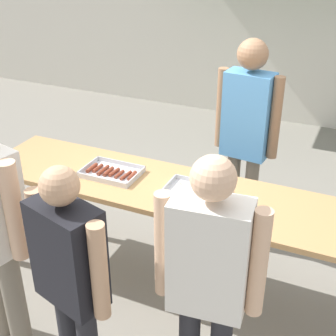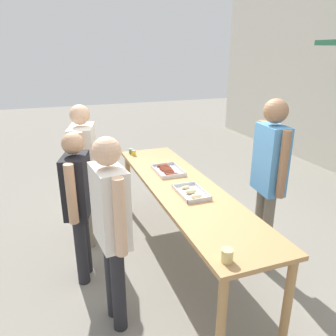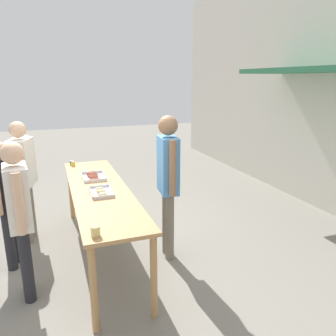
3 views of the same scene
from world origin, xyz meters
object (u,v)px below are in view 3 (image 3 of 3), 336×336
food_tray_sausages (94,177)px  person_server_behind_table (168,174)px  food_tray_buns (101,192)px  person_customer_holding_hotdog (23,172)px  condiment_jar_ketchup (73,164)px  condiment_jar_mustard (72,163)px  person_customer_with_cup (19,208)px  person_customer_waiting_in_line (7,195)px  beer_cup (95,231)px

food_tray_sausages → person_server_behind_table: size_ratio=0.23×
food_tray_buns → person_customer_holding_hotdog: person_customer_holding_hotdog is taller
condiment_jar_ketchup → condiment_jar_mustard: bearing=-170.1°
person_customer_with_cup → condiment_jar_ketchup: bearing=-25.7°
condiment_jar_mustard → condiment_jar_ketchup: bearing=9.9°
person_customer_waiting_in_line → person_server_behind_table: bearing=-86.8°
food_tray_buns → condiment_jar_mustard: bearing=-171.5°
person_server_behind_table → person_customer_with_cup: size_ratio=1.09×
food_tray_buns → condiment_jar_ketchup: size_ratio=5.64×
food_tray_buns → person_customer_waiting_in_line: size_ratio=0.26×
beer_cup → person_customer_with_cup: (-0.69, -0.66, 0.04)m
condiment_jar_ketchup → person_customer_holding_hotdog: person_customer_holding_hotdog is taller
person_server_behind_table → person_customer_with_cup: bearing=-74.3°
condiment_jar_ketchup → person_customer_waiting_in_line: bearing=-36.7°
person_server_behind_table → person_customer_with_cup: (0.29, -1.69, -0.12)m
person_server_behind_table → food_tray_sausages: bearing=-128.4°
person_customer_with_cup → person_customer_waiting_in_line: person_customer_with_cup is taller
condiment_jar_ketchup → beer_cup: (2.55, -0.00, 0.01)m
person_customer_holding_hotdog → person_customer_with_cup: bearing=-164.8°
food_tray_buns → person_customer_with_cup: person_customer_with_cup is taller
person_server_behind_table → person_customer_holding_hotdog: (-1.12, -1.74, -0.12)m
condiment_jar_ketchup → beer_cup: bearing=-0.0°
beer_cup → person_customer_holding_hotdog: bearing=-161.4°
food_tray_buns → person_customer_holding_hotdog: bearing=-137.5°
condiment_jar_mustard → person_customer_waiting_in_line: 1.49m
person_customer_holding_hotdog → condiment_jar_mustard: bearing=-38.9°
person_customer_with_cup → condiment_jar_mustard: bearing=-24.5°
food_tray_sausages → person_customer_waiting_in_line: size_ratio=0.27×
person_customer_holding_hotdog → person_customer_waiting_in_line: (0.69, -0.15, -0.08)m
person_customer_waiting_in_line → food_tray_buns: bearing=-90.6°
person_server_behind_table → person_customer_holding_hotdog: person_server_behind_table is taller
person_server_behind_table → condiment_jar_mustard: bearing=-141.6°
food_tray_buns → condiment_jar_ketchup: bearing=-171.6°
food_tray_sausages → food_tray_buns: (0.69, -0.00, 0.00)m
condiment_jar_ketchup → person_customer_waiting_in_line: person_customer_waiting_in_line is taller
food_tray_sausages → person_server_behind_table: person_server_behind_table is taller
person_customer_holding_hotdog → person_customer_with_cup: person_customer_holding_hotdog is taller
person_customer_holding_hotdog → person_customer_waiting_in_line: size_ratio=1.09×
condiment_jar_ketchup → person_customer_holding_hotdog: 0.84m
condiment_jar_ketchup → person_customer_with_cup: size_ratio=0.04×
food_tray_sausages → condiment_jar_mustard: 0.89m
food_tray_sausages → person_customer_waiting_in_line: person_customer_waiting_in_line is taller
person_server_behind_table → beer_cup: bearing=-40.7°
condiment_jar_mustard → condiment_jar_ketchup: size_ratio=1.00×
food_tray_buns → person_server_behind_table: size_ratio=0.22×
person_server_behind_table → person_customer_with_cup: 1.72m
person_customer_with_cup → person_customer_holding_hotdog: bearing=-4.2°
condiment_jar_mustard → beer_cup: (2.63, 0.01, 0.01)m
person_server_behind_table → person_customer_holding_hotdog: size_ratio=1.07×
condiment_jar_mustard → person_server_behind_table: size_ratio=0.04×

